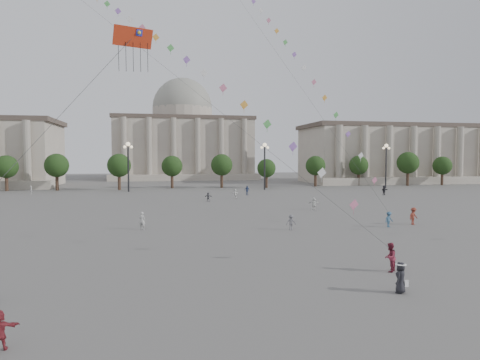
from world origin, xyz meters
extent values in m
plane|color=#5A5854|center=(0.00, 0.00, 0.00)|extent=(360.00, 360.00, 0.00)
cube|color=#A6988B|center=(75.00, 95.00, 8.00)|extent=(80.00, 22.00, 16.00)
cube|color=#4D4138|center=(75.00, 95.00, 16.60)|extent=(81.60, 22.44, 1.20)
cube|color=#A6988B|center=(75.00, 82.00, 1.00)|extent=(84.00, 4.00, 2.00)
cube|color=#A6988B|center=(0.00, 130.00, 10.00)|extent=(46.00, 30.00, 20.00)
cube|color=#4D4138|center=(0.00, 130.00, 20.60)|extent=(46.92, 30.60, 1.20)
cube|color=#A6988B|center=(0.00, 113.00, 1.00)|extent=(48.30, 4.00, 2.00)
cylinder|color=#A6988B|center=(0.00, 130.00, 22.50)|extent=(21.00, 21.00, 5.00)
sphere|color=gray|center=(0.00, 130.00, 25.00)|extent=(21.00, 21.00, 21.00)
cylinder|color=#3B291D|center=(-42.00, 78.00, 1.76)|extent=(0.70, 0.70, 3.52)
sphere|color=black|center=(-42.00, 78.00, 5.44)|extent=(5.12, 5.12, 5.12)
cylinder|color=#3B291D|center=(-30.00, 78.00, 1.76)|extent=(0.70, 0.70, 3.52)
sphere|color=black|center=(-30.00, 78.00, 5.44)|extent=(5.12, 5.12, 5.12)
cylinder|color=#3B291D|center=(-18.00, 78.00, 1.76)|extent=(0.70, 0.70, 3.52)
sphere|color=black|center=(-18.00, 78.00, 5.44)|extent=(5.12, 5.12, 5.12)
cylinder|color=#3B291D|center=(-6.00, 78.00, 1.76)|extent=(0.70, 0.70, 3.52)
sphere|color=black|center=(-6.00, 78.00, 5.44)|extent=(5.12, 5.12, 5.12)
cylinder|color=#3B291D|center=(6.00, 78.00, 1.76)|extent=(0.70, 0.70, 3.52)
sphere|color=black|center=(6.00, 78.00, 5.44)|extent=(5.12, 5.12, 5.12)
cylinder|color=#3B291D|center=(18.00, 78.00, 1.76)|extent=(0.70, 0.70, 3.52)
sphere|color=black|center=(18.00, 78.00, 5.44)|extent=(5.12, 5.12, 5.12)
cylinder|color=#3B291D|center=(30.00, 78.00, 1.76)|extent=(0.70, 0.70, 3.52)
sphere|color=black|center=(30.00, 78.00, 5.44)|extent=(5.12, 5.12, 5.12)
cylinder|color=#3B291D|center=(42.00, 78.00, 1.76)|extent=(0.70, 0.70, 3.52)
sphere|color=black|center=(42.00, 78.00, 5.44)|extent=(5.12, 5.12, 5.12)
cylinder|color=#3B291D|center=(54.00, 78.00, 1.76)|extent=(0.70, 0.70, 3.52)
sphere|color=black|center=(54.00, 78.00, 5.44)|extent=(5.12, 5.12, 5.12)
cylinder|color=#3B291D|center=(66.00, 78.00, 1.76)|extent=(0.70, 0.70, 3.52)
sphere|color=black|center=(66.00, 78.00, 5.44)|extent=(5.12, 5.12, 5.12)
cylinder|color=#262628|center=(-15.00, 70.00, 5.00)|extent=(0.36, 0.36, 10.00)
sphere|color=#FFE5B2|center=(-15.00, 70.00, 10.20)|extent=(0.90, 0.90, 0.90)
sphere|color=#FFE5B2|center=(-15.70, 70.00, 9.60)|extent=(0.60, 0.60, 0.60)
sphere|color=#FFE5B2|center=(-14.30, 70.00, 9.60)|extent=(0.60, 0.60, 0.60)
cylinder|color=#262628|center=(15.00, 70.00, 5.00)|extent=(0.36, 0.36, 10.00)
sphere|color=#FFE5B2|center=(15.00, 70.00, 10.20)|extent=(0.90, 0.90, 0.90)
sphere|color=#FFE5B2|center=(14.30, 70.00, 9.60)|extent=(0.60, 0.60, 0.60)
sphere|color=#FFE5B2|center=(15.70, 70.00, 9.60)|extent=(0.60, 0.60, 0.60)
cylinder|color=#262628|center=(45.00, 70.00, 5.00)|extent=(0.36, 0.36, 10.00)
sphere|color=#FFE5B2|center=(45.00, 70.00, 10.20)|extent=(0.90, 0.90, 0.90)
sphere|color=#FFE5B2|center=(44.30, 70.00, 9.60)|extent=(0.60, 0.60, 0.60)
sphere|color=#FFE5B2|center=(45.70, 70.00, 9.60)|extent=(0.60, 0.60, 0.60)
imported|color=#37497B|center=(8.26, 57.24, 0.93)|extent=(1.09, 0.45, 1.86)
imported|color=white|center=(4.76, 50.97, 0.87)|extent=(1.64, 1.28, 1.74)
imported|color=slate|center=(4.45, 17.14, 0.78)|extent=(1.01, 0.58, 1.57)
imported|color=white|center=(12.65, 32.45, 0.88)|extent=(1.71, 0.84, 1.77)
imported|color=maroon|center=(18.62, 17.89, 0.95)|extent=(1.40, 1.11, 1.89)
imported|color=black|center=(34.64, 52.39, 0.96)|extent=(1.86, 1.21, 1.92)
imported|color=beige|center=(-33.89, 68.00, 0.83)|extent=(0.58, 0.70, 1.66)
imported|color=slate|center=(-0.55, 46.74, 0.77)|extent=(1.48, 1.07, 1.54)
imported|color=#B0B0AC|center=(-10.40, 20.27, 0.91)|extent=(0.78, 0.66, 1.82)
imported|color=maroon|center=(5.83, 0.70, 0.94)|extent=(1.15, 1.15, 1.88)
imported|color=#365C7B|center=(15.09, 16.83, 0.82)|extent=(1.21, 0.95, 1.65)
imported|color=black|center=(4.09, -3.36, 0.84)|extent=(0.98, 0.94, 1.69)
cone|color=white|center=(4.09, -3.36, 1.62)|extent=(0.52, 0.52, 0.14)
cylinder|color=white|center=(4.09, -3.36, 1.56)|extent=(0.60, 0.60, 0.02)
cube|color=white|center=(4.34, -3.51, 0.55)|extent=(0.22, 0.10, 0.35)
cube|color=red|center=(-10.06, 1.04, 14.10)|extent=(2.25, 1.23, 1.02)
cube|color=#1A9024|center=(-10.41, 1.00, 14.35)|extent=(0.39, 0.30, 0.34)
cube|color=#222FB9|center=(-9.71, 1.00, 14.35)|extent=(0.39, 0.30, 0.34)
sphere|color=yellow|center=(-10.41, 0.96, 14.35)|extent=(0.20, 0.20, 0.20)
sphere|color=yellow|center=(-9.71, 0.96, 14.35)|extent=(0.20, 0.20, 0.20)
cylinder|color=#3F3F3F|center=(-15.53, 0.77, 7.85)|extent=(0.02, 0.02, 16.63)
cylinder|color=#3F3F3F|center=(-12.51, 28.31, 21.74)|extent=(0.02, 0.02, 77.66)
cube|color=#C7698A|center=(4.36, 2.91, 4.12)|extent=(0.76, 0.25, 0.76)
cube|color=silver|center=(2.89, 5.12, 6.23)|extent=(0.76, 0.25, 0.76)
cube|color=#8D5CB8|center=(1.43, 7.33, 8.18)|extent=(0.76, 0.25, 0.76)
cube|color=#4CA54E|center=(-0.04, 9.54, 10.03)|extent=(0.76, 0.25, 0.76)
cube|color=gold|center=(-1.51, 11.75, 11.81)|extent=(0.76, 0.25, 0.76)
cube|color=#C7698A|center=(-2.97, 13.95, 13.54)|extent=(0.76, 0.25, 0.76)
cube|color=silver|center=(-4.44, 16.16, 15.22)|extent=(0.76, 0.25, 0.76)
cube|color=#8D5CB8|center=(-5.91, 18.37, 16.87)|extent=(0.76, 0.25, 0.76)
cube|color=#4CA54E|center=(-7.37, 20.58, 18.49)|extent=(0.76, 0.25, 0.76)
cube|color=gold|center=(-8.84, 22.79, 20.08)|extent=(0.76, 0.25, 0.76)
cube|color=#C7698A|center=(-10.31, 25.00, 21.65)|extent=(0.76, 0.25, 0.76)
cube|color=silver|center=(-11.77, 27.20, 23.20)|extent=(0.76, 0.25, 0.76)
cube|color=#8D5CB8|center=(-13.24, 29.41, 24.72)|extent=(0.76, 0.25, 0.76)
cube|color=#4CA54E|center=(-14.71, 31.62, 26.23)|extent=(0.76, 0.25, 0.76)
cylinder|color=#3F3F3F|center=(6.26, 40.21, 27.46)|extent=(0.02, 0.02, 72.07)
cube|color=#C7698A|center=(14.39, 18.70, 4.87)|extent=(0.76, 0.25, 0.76)
cube|color=silver|center=(13.68, 20.57, 7.57)|extent=(0.76, 0.25, 0.76)
cube|color=#8D5CB8|center=(12.97, 22.44, 10.06)|extent=(0.76, 0.25, 0.76)
cube|color=#4CA54E|center=(12.26, 24.31, 12.43)|extent=(0.76, 0.25, 0.76)
cube|color=gold|center=(11.56, 26.18, 14.72)|extent=(0.76, 0.25, 0.76)
cube|color=#C7698A|center=(10.85, 28.05, 16.93)|extent=(0.76, 0.25, 0.76)
cube|color=silver|center=(10.14, 29.92, 19.09)|extent=(0.76, 0.25, 0.76)
cube|color=#8D5CB8|center=(9.44, 31.79, 21.21)|extent=(0.76, 0.25, 0.76)
cube|color=#4CA54E|center=(8.73, 33.66, 23.28)|extent=(0.76, 0.25, 0.76)
cube|color=gold|center=(8.02, 35.53, 25.33)|extent=(0.76, 0.25, 0.76)
cube|color=#C7698A|center=(7.32, 37.40, 27.34)|extent=(0.76, 0.25, 0.76)
cube|color=silver|center=(6.61, 39.27, 29.32)|extent=(0.76, 0.25, 0.76)
cube|color=#8D5CB8|center=(5.90, 41.14, 31.28)|extent=(0.76, 0.25, 0.76)
camera|label=1|loc=(-8.73, -24.08, 7.32)|focal=32.00mm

